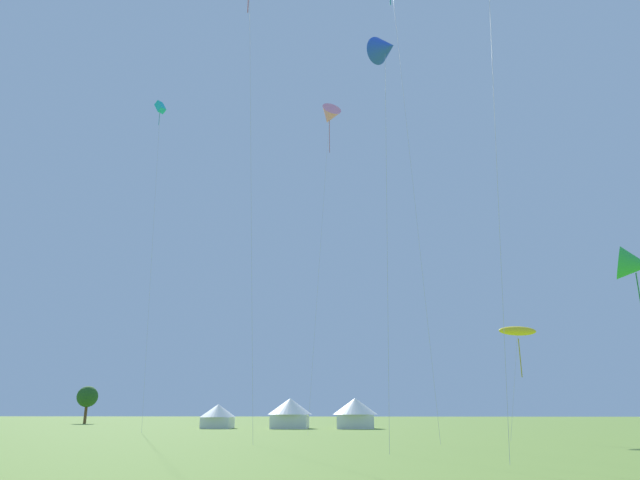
% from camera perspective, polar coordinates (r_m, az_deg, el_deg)
% --- Properties ---
extents(kite_blue_delta, '(2.40, 2.40, 23.40)m').
position_cam_1_polar(kite_blue_delta, '(35.69, 6.50, 18.45)').
color(kite_blue_delta, blue).
rests_on(kite_blue_delta, ground).
extents(kite_yellow_parafoil, '(3.01, 1.71, 7.83)m').
position_cam_1_polar(kite_yellow_parafoil, '(43.68, 19.10, -8.59)').
color(kite_yellow_parafoil, yellow).
rests_on(kite_yellow_parafoil, ground).
extents(kite_cyan_box, '(2.42, 2.44, 34.71)m').
position_cam_1_polar(kite_cyan_box, '(66.69, -15.65, 12.47)').
color(kite_cyan_box, '#1EB7CC').
rests_on(kite_cyan_box, ground).
extents(kite_green_delta, '(3.64, 4.28, 14.68)m').
position_cam_1_polar(kite_green_delta, '(51.92, 28.85, -2.15)').
color(kite_green_delta, green).
rests_on(kite_green_delta, ground).
extents(kite_pink_delta, '(3.26, 3.43, 31.91)m').
position_cam_1_polar(kite_pink_delta, '(59.27, 0.94, 12.27)').
color(kite_pink_delta, pink).
rests_on(kite_pink_delta, ground).
extents(festival_tent_right, '(4.10, 4.10, 2.66)m').
position_cam_1_polar(festival_tent_right, '(69.59, -10.14, -16.79)').
color(festival_tent_right, white).
rests_on(festival_tent_right, ground).
extents(festival_tent_center, '(5.09, 5.09, 3.31)m').
position_cam_1_polar(festival_tent_center, '(68.14, -3.00, -16.72)').
color(festival_tent_center, white).
rests_on(festival_tent_center, ground).
extents(festival_tent_left, '(5.10, 5.10, 3.32)m').
position_cam_1_polar(festival_tent_left, '(67.69, 3.53, -16.71)').
color(festival_tent_left, white).
rests_on(festival_tent_left, ground).
extents(tree_distant_left, '(3.21, 3.21, 5.66)m').
position_cam_1_polar(tree_distant_left, '(100.08, -22.17, -14.28)').
color(tree_distant_left, brown).
rests_on(tree_distant_left, ground).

